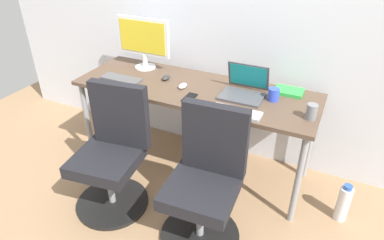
% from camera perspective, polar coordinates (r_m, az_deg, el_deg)
% --- Properties ---
extents(ground_plane, '(5.28, 5.28, 0.00)m').
position_cam_1_polar(ground_plane, '(3.06, 0.40, -7.52)').
color(ground_plane, '#9E7A56').
extents(back_wall, '(4.40, 0.04, 2.60)m').
position_cam_1_polar(back_wall, '(2.83, 4.13, 18.59)').
color(back_wall, silver).
rests_on(back_wall, ground).
extents(desk, '(1.89, 0.64, 0.76)m').
position_cam_1_polar(desk, '(2.68, 0.46, 4.16)').
color(desk, brown).
rests_on(desk, ground).
extents(office_chair_left, '(0.54, 0.54, 0.94)m').
position_cam_1_polar(office_chair_left, '(2.53, -13.12, -5.72)').
color(office_chair_left, black).
rests_on(office_chair_left, ground).
extents(office_chair_right, '(0.54, 0.54, 0.94)m').
position_cam_1_polar(office_chair_right, '(2.23, 2.22, -10.65)').
color(office_chair_right, black).
rests_on(office_chair_right, ground).
extents(water_bottle_on_floor, '(0.09, 0.09, 0.31)m').
position_cam_1_polar(water_bottle_on_floor, '(2.72, 23.90, -12.54)').
color(water_bottle_on_floor, white).
rests_on(water_bottle_on_floor, ground).
extents(desktop_monitor, '(0.48, 0.18, 0.43)m').
position_cam_1_polar(desktop_monitor, '(2.96, -8.12, 13.11)').
color(desktop_monitor, silver).
rests_on(desktop_monitor, desk).
extents(open_laptop, '(0.31, 0.28, 0.22)m').
position_cam_1_polar(open_laptop, '(2.55, 8.70, 5.28)').
color(open_laptop, '#4C4C51').
rests_on(open_laptop, desk).
extents(keyboard_by_monitor, '(0.34, 0.12, 0.02)m').
position_cam_1_polar(keyboard_by_monitor, '(2.84, -11.71, 6.75)').
color(keyboard_by_monitor, '#515156').
rests_on(keyboard_by_monitor, desk).
extents(keyboard_by_laptop, '(0.34, 0.12, 0.02)m').
position_cam_1_polar(keyboard_by_laptop, '(2.31, 7.39, 1.35)').
color(keyboard_by_laptop, '#B7B7B7').
rests_on(keyboard_by_laptop, desk).
extents(mouse_by_monitor, '(0.06, 0.10, 0.03)m').
position_cam_1_polar(mouse_by_monitor, '(2.79, -4.34, 7.06)').
color(mouse_by_monitor, '#2D2D2D').
rests_on(mouse_by_monitor, desk).
extents(mouse_by_laptop, '(0.06, 0.10, 0.03)m').
position_cam_1_polar(mouse_by_laptop, '(2.64, -1.54, 5.72)').
color(mouse_by_laptop, silver).
rests_on(mouse_by_laptop, desk).
extents(coffee_mug, '(0.08, 0.08, 0.09)m').
position_cam_1_polar(coffee_mug, '(2.51, 13.44, 4.17)').
color(coffee_mug, blue).
rests_on(coffee_mug, desk).
extents(pen_cup, '(0.07, 0.07, 0.10)m').
position_cam_1_polar(pen_cup, '(2.34, 19.29, 1.31)').
color(pen_cup, slate).
rests_on(pen_cup, desk).
extents(phone_near_monitor, '(0.07, 0.14, 0.01)m').
position_cam_1_polar(phone_near_monitor, '(2.49, -0.41, 3.76)').
color(phone_near_monitor, black).
rests_on(phone_near_monitor, desk).
extents(notebook, '(0.21, 0.15, 0.03)m').
position_cam_1_polar(notebook, '(2.66, 15.81, 4.63)').
color(notebook, green).
rests_on(notebook, desk).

